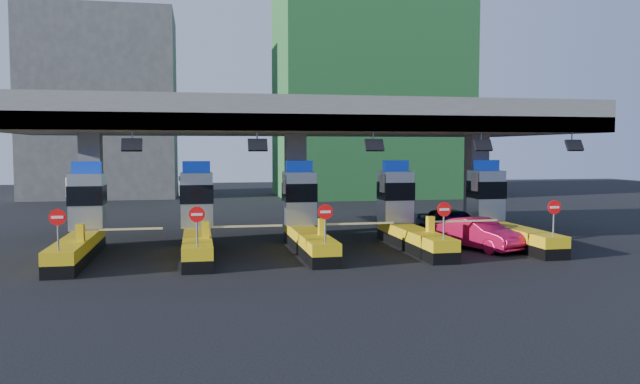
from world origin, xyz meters
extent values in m
plane|color=black|center=(0.00, 0.00, 0.00)|extent=(120.00, 120.00, 0.00)
cube|color=slate|center=(0.00, 3.00, 6.25)|extent=(28.00, 12.00, 1.50)
cube|color=#4C4C49|center=(0.00, -2.70, 5.85)|extent=(28.00, 0.60, 0.70)
cube|color=slate|center=(-10.00, 3.00, 2.75)|extent=(1.00, 1.00, 5.50)
cube|color=slate|center=(0.00, 3.00, 2.75)|extent=(1.00, 1.00, 5.50)
cube|color=slate|center=(10.00, 3.00, 2.75)|extent=(1.00, 1.00, 5.50)
cylinder|color=slate|center=(-7.50, -2.70, 5.25)|extent=(0.06, 0.06, 0.50)
cube|color=black|center=(-7.50, -2.90, 4.90)|extent=(0.80, 0.38, 0.54)
cylinder|color=slate|center=(-2.50, -2.70, 5.25)|extent=(0.06, 0.06, 0.50)
cube|color=black|center=(-2.50, -2.90, 4.90)|extent=(0.80, 0.38, 0.54)
cylinder|color=slate|center=(2.50, -2.70, 5.25)|extent=(0.06, 0.06, 0.50)
cube|color=black|center=(2.50, -2.90, 4.90)|extent=(0.80, 0.38, 0.54)
cylinder|color=slate|center=(7.50, -2.70, 5.25)|extent=(0.06, 0.06, 0.50)
cube|color=black|center=(7.50, -2.90, 4.90)|extent=(0.80, 0.38, 0.54)
cylinder|color=slate|center=(12.00, -2.70, 5.25)|extent=(0.06, 0.06, 0.50)
cube|color=black|center=(12.00, -2.90, 4.90)|extent=(0.80, 0.38, 0.54)
cube|color=black|center=(-10.00, -1.00, 0.25)|extent=(1.20, 8.00, 0.50)
cube|color=#E5B70C|center=(-10.00, -1.00, 0.75)|extent=(1.20, 8.00, 0.50)
cube|color=#9EA3A8|center=(-10.00, 1.80, 2.30)|extent=(1.50, 1.50, 2.60)
cube|color=black|center=(-10.00, 1.78, 2.60)|extent=(1.56, 1.56, 0.90)
cube|color=#0C2DBF|center=(-10.00, 1.80, 3.88)|extent=(1.30, 0.35, 0.55)
cube|color=white|center=(-10.80, 1.50, 3.00)|extent=(0.06, 0.70, 0.90)
cylinder|color=slate|center=(-10.00, -4.60, 1.65)|extent=(0.07, 0.07, 1.30)
cylinder|color=red|center=(-10.00, -4.63, 2.25)|extent=(0.60, 0.04, 0.60)
cube|color=white|center=(-10.00, -4.65, 2.25)|extent=(0.42, 0.02, 0.10)
cube|color=#E5B70C|center=(-9.65, -2.20, 1.35)|extent=(0.30, 0.35, 0.70)
cube|color=white|center=(-8.00, -2.20, 1.45)|extent=(3.20, 0.08, 0.08)
cube|color=black|center=(-5.00, -1.00, 0.25)|extent=(1.20, 8.00, 0.50)
cube|color=#E5B70C|center=(-5.00, -1.00, 0.75)|extent=(1.20, 8.00, 0.50)
cube|color=#9EA3A8|center=(-5.00, 1.80, 2.30)|extent=(1.50, 1.50, 2.60)
cube|color=black|center=(-5.00, 1.78, 2.60)|extent=(1.56, 1.56, 0.90)
cube|color=#0C2DBF|center=(-5.00, 1.80, 3.88)|extent=(1.30, 0.35, 0.55)
cube|color=white|center=(-5.80, 1.50, 3.00)|extent=(0.06, 0.70, 0.90)
cylinder|color=slate|center=(-5.00, -4.60, 1.65)|extent=(0.07, 0.07, 1.30)
cylinder|color=red|center=(-5.00, -4.63, 2.25)|extent=(0.60, 0.04, 0.60)
cube|color=white|center=(-5.00, -4.65, 2.25)|extent=(0.42, 0.02, 0.10)
cube|color=#E5B70C|center=(-4.65, -2.20, 1.35)|extent=(0.30, 0.35, 0.70)
cube|color=white|center=(-3.00, -2.20, 1.45)|extent=(3.20, 0.08, 0.08)
cube|color=black|center=(0.00, -1.00, 0.25)|extent=(1.20, 8.00, 0.50)
cube|color=#E5B70C|center=(0.00, -1.00, 0.75)|extent=(1.20, 8.00, 0.50)
cube|color=#9EA3A8|center=(0.00, 1.80, 2.30)|extent=(1.50, 1.50, 2.60)
cube|color=black|center=(0.00, 1.78, 2.60)|extent=(1.56, 1.56, 0.90)
cube|color=#0C2DBF|center=(0.00, 1.80, 3.88)|extent=(1.30, 0.35, 0.55)
cube|color=white|center=(-0.80, 1.50, 3.00)|extent=(0.06, 0.70, 0.90)
cylinder|color=slate|center=(0.00, -4.60, 1.65)|extent=(0.07, 0.07, 1.30)
cylinder|color=red|center=(0.00, -4.63, 2.25)|extent=(0.60, 0.04, 0.60)
cube|color=white|center=(0.00, -4.65, 2.25)|extent=(0.42, 0.02, 0.10)
cube|color=#E5B70C|center=(0.35, -2.20, 1.35)|extent=(0.30, 0.35, 0.70)
cube|color=white|center=(2.00, -2.20, 1.45)|extent=(3.20, 0.08, 0.08)
cube|color=black|center=(5.00, -1.00, 0.25)|extent=(1.20, 8.00, 0.50)
cube|color=#E5B70C|center=(5.00, -1.00, 0.75)|extent=(1.20, 8.00, 0.50)
cube|color=#9EA3A8|center=(5.00, 1.80, 2.30)|extent=(1.50, 1.50, 2.60)
cube|color=black|center=(5.00, 1.78, 2.60)|extent=(1.56, 1.56, 0.90)
cube|color=#0C2DBF|center=(5.00, 1.80, 3.88)|extent=(1.30, 0.35, 0.55)
cube|color=white|center=(4.20, 1.50, 3.00)|extent=(0.06, 0.70, 0.90)
cylinder|color=slate|center=(5.00, -4.60, 1.65)|extent=(0.07, 0.07, 1.30)
cylinder|color=red|center=(5.00, -4.63, 2.25)|extent=(0.60, 0.04, 0.60)
cube|color=white|center=(5.00, -4.65, 2.25)|extent=(0.42, 0.02, 0.10)
cube|color=#E5B70C|center=(5.35, -2.20, 1.35)|extent=(0.30, 0.35, 0.70)
cube|color=white|center=(7.00, -2.20, 1.45)|extent=(3.20, 0.08, 0.08)
cube|color=black|center=(10.00, -1.00, 0.25)|extent=(1.20, 8.00, 0.50)
cube|color=#E5B70C|center=(10.00, -1.00, 0.75)|extent=(1.20, 8.00, 0.50)
cube|color=#9EA3A8|center=(10.00, 1.80, 2.30)|extent=(1.50, 1.50, 2.60)
cube|color=black|center=(10.00, 1.78, 2.60)|extent=(1.56, 1.56, 0.90)
cube|color=#0C2DBF|center=(10.00, 1.80, 3.88)|extent=(1.30, 0.35, 0.55)
cube|color=white|center=(9.20, 1.50, 3.00)|extent=(0.06, 0.70, 0.90)
cylinder|color=slate|center=(10.00, -4.60, 1.65)|extent=(0.07, 0.07, 1.30)
cylinder|color=red|center=(10.00, -4.63, 2.25)|extent=(0.60, 0.04, 0.60)
cube|color=white|center=(10.00, -4.65, 2.25)|extent=(0.42, 0.02, 0.10)
cube|color=#E5B70C|center=(10.35, -2.20, 1.35)|extent=(0.30, 0.35, 0.70)
cube|color=white|center=(12.00, -2.20, 1.45)|extent=(3.20, 0.08, 0.08)
cube|color=#1E5926|center=(12.00, 32.00, 14.00)|extent=(18.00, 12.00, 28.00)
cube|color=#4C4C49|center=(-14.00, 36.00, 9.00)|extent=(14.00, 10.00, 18.00)
imported|color=black|center=(7.86, 1.05, 0.86)|extent=(2.75, 5.28, 1.71)
imported|color=#C50F3F|center=(8.04, -1.58, 0.74)|extent=(3.10, 4.74, 1.48)
camera|label=1|loc=(-4.99, -28.68, 4.74)|focal=35.00mm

